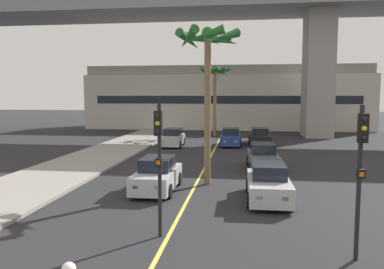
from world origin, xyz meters
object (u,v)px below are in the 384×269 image
at_px(traffic_light_right_far_corner, 361,162).
at_px(car_queue_third, 231,138).
at_px(car_queue_fifth, 173,138).
at_px(car_queue_front, 268,184).
at_px(car_queue_sixth, 260,137).
at_px(palm_tree_mid_median, 208,54).
at_px(traffic_light_median_near, 159,152).
at_px(car_queue_fourth, 263,157).
at_px(palm_tree_near_median, 215,77).
at_px(car_queue_second, 157,175).
at_px(traffic_light_median_far, 208,119).

bearing_deg(traffic_light_right_far_corner, car_queue_third, 99.81).
bearing_deg(car_queue_fifth, car_queue_front, -66.80).
xyz_separation_m(car_queue_sixth, palm_tree_mid_median, (-3.25, -15.92, 5.75)).
distance_m(car_queue_third, traffic_light_median_near, 22.83).
bearing_deg(car_queue_fourth, palm_tree_near_median, 102.76).
height_order(car_queue_second, car_queue_sixth, same).
bearing_deg(palm_tree_mid_median, palm_tree_near_median, 93.23).
distance_m(car_queue_second, car_queue_fourth, 7.97).
xyz_separation_m(car_queue_third, traffic_light_right_far_corner, (4.10, -23.73, 1.99)).
bearing_deg(car_queue_fourth, palm_tree_mid_median, -123.22).
distance_m(car_queue_fourth, palm_tree_mid_median, 7.88).
bearing_deg(traffic_light_median_far, palm_tree_near_median, 92.09).
bearing_deg(car_queue_front, traffic_light_median_near, -127.12).
height_order(car_queue_front, car_queue_sixth, same).
bearing_deg(car_queue_second, car_queue_fourth, 49.54).
bearing_deg(car_queue_second, palm_tree_mid_median, 35.06).
height_order(car_queue_front, car_queue_fourth, same).
height_order(palm_tree_near_median, palm_tree_mid_median, palm_tree_mid_median).
relative_size(car_queue_second, car_queue_sixth, 0.99).
distance_m(car_queue_front, palm_tree_mid_median, 6.91).
bearing_deg(traffic_light_right_far_corner, car_queue_fourth, 98.09).
bearing_deg(car_queue_fourth, traffic_light_median_near, -107.57).
relative_size(car_queue_second, palm_tree_near_median, 0.54).
height_order(car_queue_third, car_queue_sixth, same).
relative_size(car_queue_second, car_queue_fourth, 0.98).
bearing_deg(traffic_light_median_far, car_queue_third, 75.39).
height_order(car_queue_fifth, traffic_light_median_near, traffic_light_median_near).
bearing_deg(car_queue_second, traffic_light_median_near, -76.67).
xyz_separation_m(car_queue_fifth, palm_tree_near_median, (3.05, 9.16, 5.69)).
height_order(car_queue_third, traffic_light_median_far, traffic_light_median_far).
height_order(car_queue_second, palm_tree_near_median, palm_tree_near_median).
bearing_deg(traffic_light_median_near, palm_tree_mid_median, 83.63).
distance_m(car_queue_front, car_queue_sixth, 18.52).
distance_m(car_queue_third, car_queue_sixth, 2.64).
height_order(car_queue_fifth, traffic_light_median_far, traffic_light_median_far).
bearing_deg(car_queue_third, car_queue_front, -83.18).
bearing_deg(traffic_light_median_far, car_queue_sixth, 57.73).
xyz_separation_m(car_queue_fourth, traffic_light_right_far_corner, (1.84, -12.97, 1.99)).
bearing_deg(palm_tree_mid_median, car_queue_third, 87.40).
height_order(car_queue_fifth, palm_tree_mid_median, palm_tree_mid_median).
distance_m(traffic_light_median_near, palm_tree_mid_median, 8.37).
xyz_separation_m(car_queue_front, car_queue_fifth, (-7.20, 16.80, 0.00)).
distance_m(car_queue_sixth, traffic_light_median_far, 7.87).
bearing_deg(palm_tree_mid_median, car_queue_second, -144.94).
height_order(car_queue_third, traffic_light_median_near, traffic_light_median_near).
height_order(car_queue_front, car_queue_second, same).
relative_size(car_queue_front, palm_tree_near_median, 0.54).
height_order(car_queue_front, traffic_light_median_far, traffic_light_median_far).
relative_size(traffic_light_median_far, palm_tree_mid_median, 0.54).
distance_m(car_queue_second, car_queue_third, 17.07).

